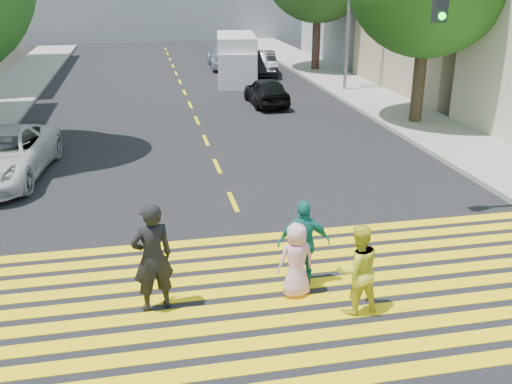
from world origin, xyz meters
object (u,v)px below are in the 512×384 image
object	(u,v)px
pedestrian_child	(296,260)
white_van	(236,60)
pedestrian_man	(152,257)
silver_car	(225,56)
dark_car_near	(266,91)
pedestrian_extra	(304,243)
dark_car_parked	(263,63)
pedestrian_woman	(357,269)
white_sedan	(1,155)

from	to	relation	value
pedestrian_child	white_van	size ratio (longest dim) A/B	0.26
pedestrian_child	pedestrian_man	bearing A→B (deg)	-9.55
silver_car	white_van	world-z (taller)	white_van
white_van	dark_car_near	bearing A→B (deg)	-79.17
pedestrian_extra	dark_car_parked	size ratio (longest dim) A/B	0.42
silver_car	dark_car_parked	world-z (taller)	silver_car
dark_car_near	white_van	distance (m)	6.10
pedestrian_man	pedestrian_extra	size ratio (longest dim) A/B	1.18
pedestrian_woman	dark_car_near	world-z (taller)	pedestrian_woman
white_sedan	dark_car_parked	xyz separation A→B (m)	(11.15, 16.33, -0.04)
dark_car_near	pedestrian_woman	bearing A→B (deg)	81.04
pedestrian_extra	silver_car	xyz separation A→B (m)	(2.58, 26.84, -0.12)
white_sedan	white_van	size ratio (longest dim) A/B	0.92
pedestrian_man	white_van	world-z (taller)	white_van
pedestrian_woman	dark_car_parked	distance (m)	25.21
pedestrian_extra	pedestrian_child	bearing A→B (deg)	63.65
dark_car_near	dark_car_parked	world-z (taller)	dark_car_parked
dark_car_near	pedestrian_child	bearing A→B (deg)	77.67
white_sedan	white_van	distance (m)	17.00
pedestrian_man	white_sedan	xyz separation A→B (m)	(-4.03, 7.81, -0.29)
pedestrian_child	white_sedan	bearing A→B (deg)	-58.56
silver_car	pedestrian_child	bearing A→B (deg)	86.98
pedestrian_man	white_sedan	world-z (taller)	pedestrian_man
pedestrian_man	silver_car	size ratio (longest dim) A/B	0.40
dark_car_near	silver_car	bearing A→B (deg)	-90.88
silver_car	white_van	distance (m)	5.12
pedestrian_woman	white_van	size ratio (longest dim) A/B	0.30
white_sedan	dark_car_near	world-z (taller)	white_sedan
pedestrian_man	white_van	distance (m)	22.67
dark_car_parked	white_van	size ratio (longest dim) A/B	0.73
white_sedan	silver_car	world-z (taller)	silver_car
pedestrian_child	white_sedan	size ratio (longest dim) A/B	0.28
white_van	pedestrian_man	bearing A→B (deg)	-95.55
pedestrian_man	pedestrian_child	world-z (taller)	pedestrian_man
pedestrian_extra	silver_car	distance (m)	26.96
dark_car_parked	white_sedan	bearing A→B (deg)	-117.58
pedestrian_woman	pedestrian_child	world-z (taller)	pedestrian_woman
dark_car_parked	white_van	xyz separation A→B (m)	(-1.91, -2.08, 0.52)
pedestrian_child	dark_car_parked	world-z (taller)	pedestrian_child
pedestrian_woman	pedestrian_child	bearing A→B (deg)	-47.20
pedestrian_woman	white_van	xyz separation A→B (m)	(1.79, 22.86, 0.37)
pedestrian_man	pedestrian_extra	bearing A→B (deg)	171.04
pedestrian_child	white_van	distance (m)	22.27
dark_car_parked	pedestrian_extra	bearing A→B (deg)	-93.56
pedestrian_man	dark_car_parked	world-z (taller)	pedestrian_man
pedestrian_child	dark_car_near	xyz separation A→B (m)	(2.99, 16.04, -0.08)
white_sedan	white_van	xyz separation A→B (m)	(9.24, 14.25, 0.49)
dark_car_parked	silver_car	bearing A→B (deg)	126.92
pedestrian_child	white_van	bearing A→B (deg)	-105.40
white_sedan	silver_car	distance (m)	21.51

